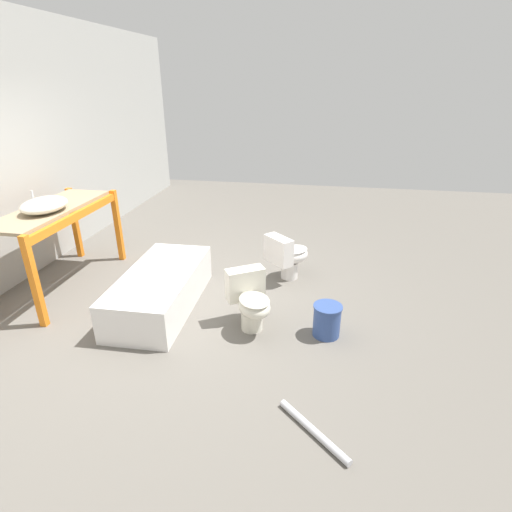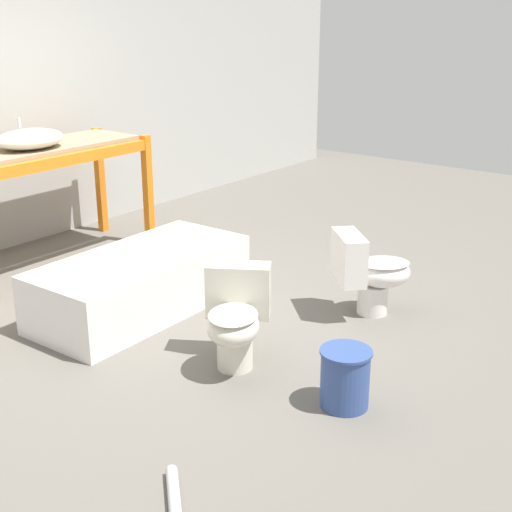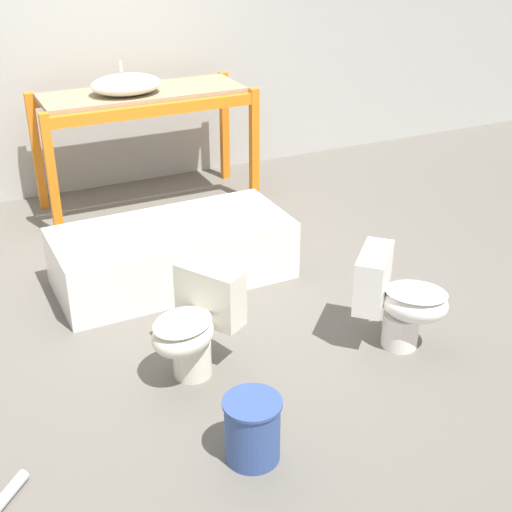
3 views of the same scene
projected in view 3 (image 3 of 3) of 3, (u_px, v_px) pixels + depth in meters
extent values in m
plane|color=#666059|center=(189.00, 288.00, 4.99)|extent=(12.00, 12.00, 0.00)
cube|color=#ADADA8|center=(89.00, 7.00, 6.03)|extent=(10.80, 0.08, 3.20)
cube|color=orange|center=(52.00, 177.00, 5.50)|extent=(0.07, 0.07, 1.01)
cube|color=orange|center=(254.00, 147.00, 6.16)|extent=(0.07, 0.07, 1.01)
cube|color=orange|center=(37.00, 152.00, 6.03)|extent=(0.07, 0.07, 1.01)
cube|color=orange|center=(224.00, 127.00, 6.69)|extent=(0.07, 0.07, 1.01)
cube|color=orange|center=(156.00, 110.00, 5.63)|extent=(1.73, 0.06, 0.09)
cube|color=orange|center=(132.00, 91.00, 6.16)|extent=(1.73, 0.06, 0.09)
cube|color=#998466|center=(143.00, 93.00, 5.87)|extent=(1.66, 0.59, 0.04)
ellipsoid|color=silver|center=(126.00, 84.00, 5.72)|extent=(0.58, 0.45, 0.16)
cylinder|color=silver|center=(121.00, 66.00, 5.77)|extent=(0.02, 0.02, 0.08)
cube|color=white|center=(173.00, 253.00, 5.00)|extent=(1.64, 0.76, 0.42)
cube|color=beige|center=(172.00, 237.00, 4.94)|extent=(1.56, 0.68, 0.17)
cylinder|color=silver|center=(192.00, 358.00, 4.06)|extent=(0.22, 0.22, 0.22)
ellipsoid|color=silver|center=(183.00, 334.00, 3.92)|extent=(0.50, 0.47, 0.21)
ellipsoid|color=#B3AF9F|center=(182.00, 322.00, 3.88)|extent=(0.47, 0.45, 0.03)
cube|color=silver|center=(210.00, 294.00, 4.05)|extent=(0.35, 0.42, 0.34)
cylinder|color=white|center=(400.00, 330.00, 4.32)|extent=(0.22, 0.22, 0.22)
ellipsoid|color=white|center=(415.00, 303.00, 4.21)|extent=(0.50, 0.50, 0.21)
ellipsoid|color=beige|center=(416.00, 292.00, 4.17)|extent=(0.47, 0.47, 0.03)
cube|color=white|center=(373.00, 278.00, 4.22)|extent=(0.39, 0.40, 0.34)
cylinder|color=#334C8C|center=(252.00, 429.00, 3.43)|extent=(0.27, 0.27, 0.34)
cylinder|color=#334C8C|center=(252.00, 403.00, 3.35)|extent=(0.29, 0.29, 0.02)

